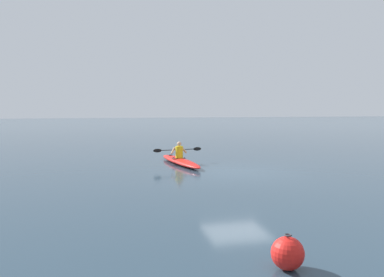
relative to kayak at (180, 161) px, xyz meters
The scene contains 4 objects.
ground_plane 3.17m from the kayak, 124.25° to the left, with size 160.00×160.00×0.00m, color #283D4C.
kayak is the anchor object (origin of this frame).
kayaker 0.48m from the kayak, 80.98° to the right, with size 2.35×0.57×0.75m.
mooring_buoy_red_near 11.68m from the kayak, 87.06° to the left, with size 0.54×0.54×0.58m.
Camera 1 is at (5.25, 14.54, 2.61)m, focal length 36.08 mm.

